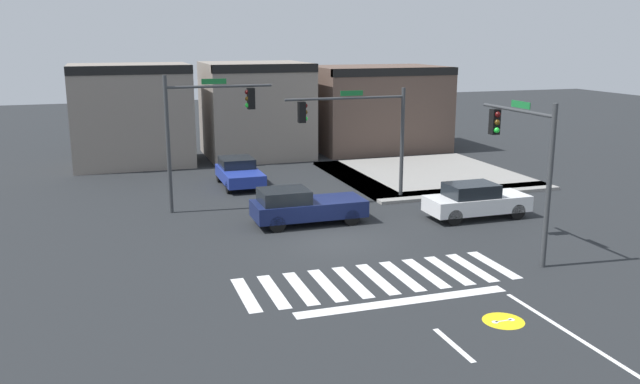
% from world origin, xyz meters
% --- Properties ---
extents(ground_plane, '(120.00, 120.00, 0.00)m').
position_xyz_m(ground_plane, '(0.00, 0.00, 0.00)').
color(ground_plane, '#232628').
extents(crosswalk_near, '(9.17, 2.90, 0.01)m').
position_xyz_m(crosswalk_near, '(0.00, -4.50, 0.00)').
color(crosswalk_near, silver).
rests_on(crosswalk_near, ground_plane).
extents(bike_detector_marking, '(1.17, 1.17, 0.01)m').
position_xyz_m(bike_detector_marking, '(2.05, -8.63, 0.00)').
color(bike_detector_marking, yellow).
rests_on(bike_detector_marking, ground_plane).
extents(curb_corner_northeast, '(10.00, 10.60, 0.15)m').
position_xyz_m(curb_corner_northeast, '(8.49, 9.42, 0.07)').
color(curb_corner_northeast, gray).
rests_on(curb_corner_northeast, ground_plane).
extents(storefront_row, '(24.36, 6.47, 6.11)m').
position_xyz_m(storefront_row, '(2.69, 18.98, 2.99)').
color(storefront_row, gray).
rests_on(storefront_row, ground_plane).
extents(traffic_signal_northwest, '(4.80, 0.32, 6.11)m').
position_xyz_m(traffic_signal_northwest, '(-3.90, 6.09, 4.16)').
color(traffic_signal_northwest, '#383A3D').
rests_on(traffic_signal_northwest, ground_plane).
extents(traffic_signal_northeast, '(5.93, 0.32, 5.36)m').
position_xyz_m(traffic_signal_northeast, '(3.15, 5.45, 3.77)').
color(traffic_signal_northeast, '#383A3D').
rests_on(traffic_signal_northeast, ground_plane).
extents(traffic_signal_southeast, '(0.32, 4.30, 5.62)m').
position_xyz_m(traffic_signal_southeast, '(5.86, -3.66, 3.85)').
color(traffic_signal_southeast, '#383A3D').
rests_on(traffic_signal_southeast, ground_plane).
extents(car_white, '(4.50, 1.75, 1.55)m').
position_xyz_m(car_white, '(6.97, 1.06, 0.78)').
color(car_white, white).
rests_on(car_white, ground_plane).
extents(car_blue, '(1.94, 4.10, 1.40)m').
position_xyz_m(car_blue, '(-1.53, 10.58, 0.72)').
color(car_blue, '#23389E').
rests_on(car_blue, ground_plane).
extents(car_navy, '(4.73, 1.92, 1.54)m').
position_xyz_m(car_navy, '(-0.40, 2.53, 0.77)').
color(car_navy, '#141E4C').
rests_on(car_navy, ground_plane).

